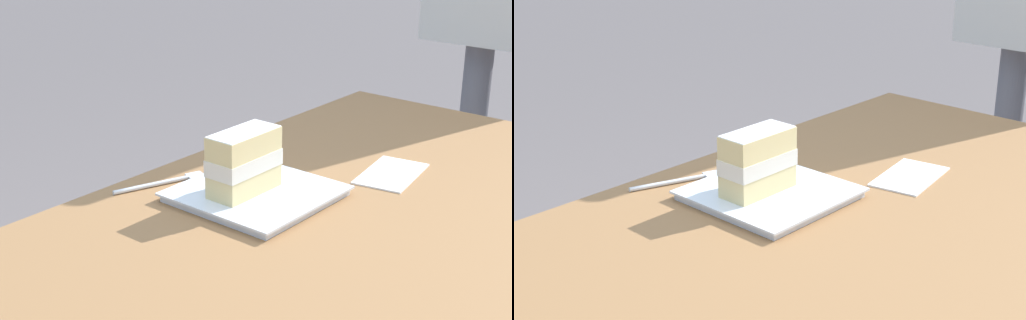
% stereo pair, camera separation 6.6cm
% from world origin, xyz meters
% --- Properties ---
extents(patio_table, '(1.47, 0.82, 0.76)m').
position_xyz_m(patio_table, '(0.00, 0.00, 0.65)').
color(patio_table, olive).
rests_on(patio_table, ground).
extents(dessert_plate, '(0.24, 0.24, 0.02)m').
position_xyz_m(dessert_plate, '(-0.04, -0.18, 0.77)').
color(dessert_plate, white).
rests_on(dessert_plate, patio_table).
extents(cake_slice, '(0.13, 0.07, 0.11)m').
position_xyz_m(cake_slice, '(-0.02, -0.19, 0.83)').
color(cake_slice, '#EAD18C').
rests_on(cake_slice, dessert_plate).
extents(dessert_fork, '(0.17, 0.07, 0.01)m').
position_xyz_m(dessert_fork, '(0.01, -0.34, 0.77)').
color(dessert_fork, silver).
rests_on(dessert_fork, patio_table).
extents(paper_napkin, '(0.17, 0.12, 0.00)m').
position_xyz_m(paper_napkin, '(-0.28, -0.06, 0.76)').
color(paper_napkin, white).
rests_on(paper_napkin, patio_table).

